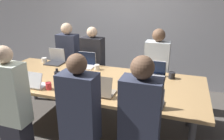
# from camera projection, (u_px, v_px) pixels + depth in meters

# --- Properties ---
(ground_plane) EXTENTS (24.00, 24.00, 0.00)m
(ground_plane) POSITION_uv_depth(u_px,v_px,m) (93.00, 125.00, 3.47)
(ground_plane) COLOR #4C4742
(curtain_wall) EXTENTS (12.00, 0.06, 2.80)m
(curtain_wall) POSITION_uv_depth(u_px,v_px,m) (127.00, 21.00, 4.77)
(curtain_wall) COLOR #ADADB2
(curtain_wall) RESTS_ON ground_plane
(conference_table) EXTENTS (3.22, 1.31, 0.78)m
(conference_table) POSITION_uv_depth(u_px,v_px,m) (92.00, 83.00, 3.23)
(conference_table) COLOR tan
(conference_table) RESTS_ON ground_plane
(laptop_near_left) EXTENTS (0.33, 0.22, 0.22)m
(laptop_near_left) POSITION_uv_depth(u_px,v_px,m) (33.00, 82.00, 2.94)
(laptop_near_left) COLOR silver
(laptop_near_left) RESTS_ON conference_table
(person_near_left) EXTENTS (0.40, 0.24, 1.43)m
(person_near_left) POSITION_uv_depth(u_px,v_px,m) (12.00, 105.00, 2.66)
(person_near_left) COLOR #2D2D38
(person_near_left) RESTS_ON ground_plane
(cup_near_left) EXTENTS (0.08, 0.08, 0.10)m
(cup_near_left) POSITION_uv_depth(u_px,v_px,m) (49.00, 86.00, 2.87)
(cup_near_left) COLOR red
(cup_near_left) RESTS_ON conference_table
(bottle_near_left) EXTENTS (0.08, 0.08, 0.25)m
(bottle_near_left) POSITION_uv_depth(u_px,v_px,m) (58.00, 78.00, 2.97)
(bottle_near_left) COLOR black
(bottle_near_left) RESTS_ON conference_table
(laptop_far_left) EXTENTS (0.31, 0.26, 0.27)m
(laptop_far_left) POSITION_uv_depth(u_px,v_px,m) (56.00, 59.00, 3.94)
(laptop_far_left) COLOR #333338
(laptop_far_left) RESTS_ON conference_table
(person_far_left) EXTENTS (0.40, 0.24, 1.44)m
(person_far_left) POSITION_uv_depth(u_px,v_px,m) (69.00, 60.00, 4.36)
(person_far_left) COLOR #2D2D38
(person_far_left) RESTS_ON ground_plane
(cup_far_left) EXTENTS (0.09, 0.09, 0.08)m
(cup_far_left) POSITION_uv_depth(u_px,v_px,m) (44.00, 60.00, 4.00)
(cup_far_left) COLOR white
(cup_far_left) RESTS_ON conference_table
(laptop_near_right) EXTENTS (0.33, 0.23, 0.23)m
(laptop_near_right) POSITION_uv_depth(u_px,v_px,m) (149.00, 100.00, 2.45)
(laptop_near_right) COLOR #333338
(laptop_near_right) RESTS_ON conference_table
(person_near_right) EXTENTS (0.40, 0.24, 1.45)m
(person_near_right) POSITION_uv_depth(u_px,v_px,m) (140.00, 126.00, 2.21)
(person_near_right) COLOR #2D2D38
(person_near_right) RESTS_ON ground_plane
(cup_near_right) EXTENTS (0.08, 0.08, 0.09)m
(cup_near_right) POSITION_uv_depth(u_px,v_px,m) (128.00, 97.00, 2.57)
(cup_near_right) COLOR brown
(cup_near_right) RESTS_ON conference_table
(laptop_near_midright) EXTENTS (0.33, 0.26, 0.26)m
(laptop_near_midright) POSITION_uv_depth(u_px,v_px,m) (100.00, 90.00, 2.70)
(laptop_near_midright) COLOR gray
(laptop_near_midright) RESTS_ON conference_table
(person_near_midright) EXTENTS (0.40, 0.24, 1.43)m
(person_near_midright) POSITION_uv_depth(u_px,v_px,m) (80.00, 120.00, 2.33)
(person_near_midright) COLOR #2D2D38
(person_near_midright) RESTS_ON ground_plane
(cup_near_midright) EXTENTS (0.07, 0.07, 0.08)m
(cup_near_midright) POSITION_uv_depth(u_px,v_px,m) (85.00, 88.00, 2.82)
(cup_near_midright) COLOR #232328
(cup_near_midright) RESTS_ON conference_table
(laptop_far_midleft) EXTENTS (0.32, 0.24, 0.25)m
(laptop_far_midleft) POSITION_uv_depth(u_px,v_px,m) (86.00, 62.00, 3.76)
(laptop_far_midleft) COLOR silver
(laptop_far_midleft) RESTS_ON conference_table
(person_far_midleft) EXTENTS (0.40, 0.24, 1.42)m
(person_far_midleft) POSITION_uv_depth(u_px,v_px,m) (93.00, 66.00, 4.07)
(person_far_midleft) COLOR #2D2D38
(person_far_midleft) RESTS_ON ground_plane
(cup_far_midleft) EXTENTS (0.08, 0.08, 0.09)m
(cup_far_midleft) POSITION_uv_depth(u_px,v_px,m) (97.00, 67.00, 3.61)
(cup_far_midleft) COLOR white
(cup_far_midleft) RESTS_ON conference_table
(laptop_far_right) EXTENTS (0.34, 0.25, 0.25)m
(laptop_far_right) POSITION_uv_depth(u_px,v_px,m) (154.00, 72.00, 3.30)
(laptop_far_right) COLOR silver
(laptop_far_right) RESTS_ON conference_table
(person_far_right) EXTENTS (0.40, 0.24, 1.44)m
(person_far_right) POSITION_uv_depth(u_px,v_px,m) (156.00, 72.00, 3.75)
(person_far_right) COLOR #2D2D38
(person_far_right) RESTS_ON ground_plane
(cup_far_right) EXTENTS (0.09, 0.09, 0.10)m
(cup_far_right) POSITION_uv_depth(u_px,v_px,m) (172.00, 75.00, 3.23)
(cup_far_right) COLOR #232328
(cup_far_right) RESTS_ON conference_table
(stapler) EXTENTS (0.08, 0.16, 0.05)m
(stapler) POSITION_uv_depth(u_px,v_px,m) (63.00, 79.00, 3.17)
(stapler) COLOR black
(stapler) RESTS_ON conference_table
(notebook) EXTENTS (0.24, 0.20, 0.02)m
(notebook) POSITION_uv_depth(u_px,v_px,m) (86.00, 82.00, 3.09)
(notebook) COLOR #232328
(notebook) RESTS_ON conference_table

